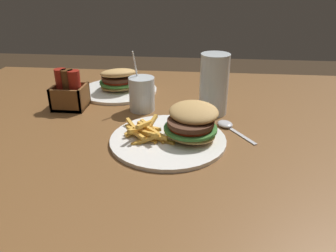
% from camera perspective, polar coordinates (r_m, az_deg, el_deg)
% --- Properties ---
extents(dining_table, '(1.52, 1.10, 0.77)m').
position_cam_1_polar(dining_table, '(1.02, -2.79, -6.42)').
color(dining_table, brown).
rests_on(dining_table, ground_plane).
extents(meal_plate_near, '(0.30, 0.30, 0.10)m').
position_cam_1_polar(meal_plate_near, '(0.84, 2.02, -0.74)').
color(meal_plate_near, white).
rests_on(meal_plate_near, dining_table).
extents(beer_glass, '(0.09, 0.09, 0.18)m').
position_cam_1_polar(beer_glass, '(1.00, 8.00, 7.00)').
color(beer_glass, silver).
rests_on(beer_glass, dining_table).
extents(juice_glass, '(0.08, 0.08, 0.19)m').
position_cam_1_polar(juice_glass, '(1.03, -4.57, 5.39)').
color(juice_glass, silver).
rests_on(juice_glass, dining_table).
extents(spoon, '(0.11, 0.15, 0.01)m').
position_cam_1_polar(spoon, '(0.95, 10.19, 0.24)').
color(spoon, silver).
rests_on(spoon, dining_table).
extents(meal_plate_far, '(0.28, 0.28, 0.10)m').
position_cam_1_polar(meal_plate_far, '(1.21, -8.63, 7.27)').
color(meal_plate_far, white).
rests_on(meal_plate_far, dining_table).
extents(condiment_caddy, '(0.10, 0.09, 0.13)m').
position_cam_1_polar(condiment_caddy, '(1.09, -16.79, 5.60)').
color(condiment_caddy, brown).
rests_on(condiment_caddy, dining_table).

